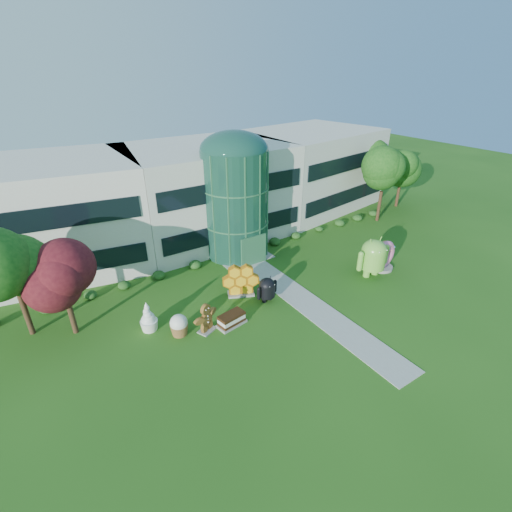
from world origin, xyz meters
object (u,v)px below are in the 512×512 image
donut (383,255)px  gingerbread (206,318)px  android_green (373,255)px  android_black (267,288)px

donut → gingerbread: size_ratio=1.15×
android_green → gingerbread: size_ratio=1.64×
android_green → gingerbread: (-15.35, 0.98, -0.85)m
android_black → gingerbread: (-5.55, -0.74, -0.05)m
android_black → android_green: bearing=-16.9°
android_black → gingerbread: android_black is taller
donut → android_green: bearing=-172.6°
donut → gingerbread: bearing=173.9°
android_green → donut: (1.70, 0.34, -0.58)m
android_green → gingerbread: 15.41m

